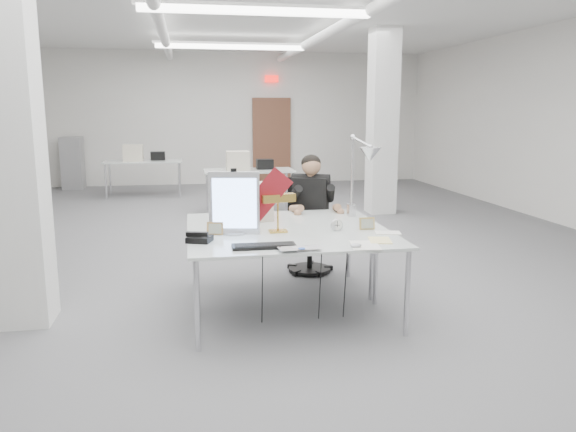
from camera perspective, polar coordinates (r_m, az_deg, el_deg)
name	(u,v)px	position (r m, az deg, el deg)	size (l,w,h in m)	color
room_shell	(260,120)	(7.18, -2.89, 9.72)	(10.04, 14.04, 3.24)	#5B5B5E
desk_main	(296,241)	(4.70, 0.86, -2.57)	(1.80, 0.90, 0.03)	silver
desk_second	(279,220)	(5.57, -0.91, -0.45)	(1.80, 0.90, 0.03)	silver
bg_desk_a	(249,171)	(10.10, -3.98, 4.62)	(1.60, 0.80, 0.03)	silver
bg_desk_b	(143,161)	(12.27, -14.48, 5.40)	(1.60, 0.80, 0.03)	silver
filing_cabinet	(73,163)	(13.94, -21.03, 5.05)	(0.45, 0.55, 1.20)	gray
office_chair	(310,227)	(6.32, 2.23, -1.16)	(0.51, 0.51, 1.04)	black
seated_person	(311,195)	(6.20, 2.36, 2.19)	(0.44, 0.55, 0.83)	black
monitor	(234,203)	(4.89, -5.49, 1.32)	(0.44, 0.04, 0.55)	silver
pennant	(266,197)	(4.88, -2.30, 1.99)	(0.50, 0.01, 0.21)	maroon
keyboard	(264,246)	(4.43, -2.46, -3.07)	(0.50, 0.17, 0.02)	black
laptop	(302,251)	(4.29, 1.41, -3.53)	(0.33, 0.22, 0.03)	#B1B0B5
mouse	(356,246)	(4.45, 6.91, -3.00)	(0.09, 0.06, 0.04)	#A5A5AA
bankers_lamp	(278,214)	(4.95, -1.03, 0.20)	(0.29, 0.12, 0.33)	gold
desk_phone	(200,239)	(4.67, -8.96, -2.32)	(0.19, 0.17, 0.05)	black
picture_frame_left	(215,228)	(4.91, -7.43, -1.26)	(0.14, 0.01, 0.11)	#B0864C
picture_frame_right	(367,223)	(5.13, 8.03, -0.76)	(0.14, 0.01, 0.11)	tan
desk_clock	(337,225)	(5.05, 4.97, -0.95)	(0.11, 0.11, 0.03)	#ACACB0
paper_stack_a	(365,245)	(4.53, 7.84, -2.97)	(0.22, 0.31, 0.01)	silver
paper_stack_b	(380,240)	(4.72, 9.32, -2.45)	(0.18, 0.25, 0.01)	#F4E192
paper_stack_c	(388,233)	(5.02, 10.11, -1.69)	(0.22, 0.15, 0.01)	silver
beige_monitor	(251,202)	(5.54, -3.79, 1.46)	(0.37, 0.35, 0.35)	#C0B39F
architect_lamp	(360,174)	(5.46, 7.28, 4.25)	(0.24, 0.71, 0.92)	silver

